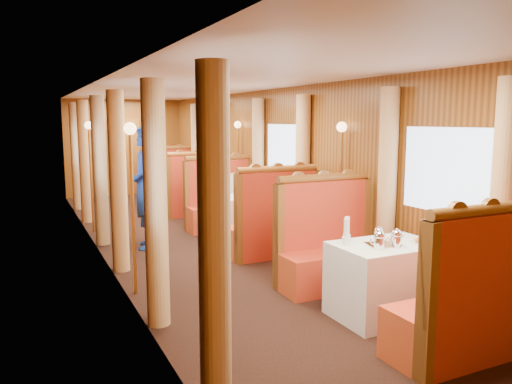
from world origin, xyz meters
TOP-DOWN VIEW (x-y plane):
  - floor at (0.00, 0.00)m, footprint 3.00×12.00m
  - ceiling at (0.00, 0.00)m, footprint 3.00×12.00m
  - wall_far at (0.00, 6.00)m, footprint 3.00×0.01m
  - wall_left at (-1.50, 0.00)m, footprint 0.01×12.00m
  - wall_right at (1.50, 0.00)m, footprint 0.01×12.00m
  - doorway_far at (0.00, 5.97)m, footprint 0.80×0.04m
  - table_near at (0.75, -3.50)m, footprint 1.05×0.72m
  - banquette_near_fwd at (0.75, -4.51)m, footprint 1.30×0.55m
  - banquette_near_aft at (0.75, -2.49)m, footprint 1.30×0.55m
  - table_mid at (0.75, 0.00)m, footprint 1.05×0.72m
  - banquette_mid_fwd at (0.75, -1.01)m, footprint 1.30×0.55m
  - banquette_mid_aft at (0.75, 1.01)m, footprint 1.30×0.55m
  - table_far at (0.75, 3.50)m, footprint 1.05×0.72m
  - banquette_far_fwd at (0.75, 2.49)m, footprint 1.30×0.55m
  - banquette_far_aft at (0.75, 4.51)m, footprint 1.30×0.55m
  - tea_tray at (0.67, -3.55)m, footprint 0.39×0.34m
  - teapot_left at (0.53, -3.64)m, footprint 0.19×0.16m
  - teapot_right at (0.73, -3.65)m, footprint 0.18×0.15m
  - teapot_back at (0.69, -3.44)m, footprint 0.18×0.16m
  - fruit_plate at (1.07, -3.63)m, footprint 0.22×0.22m
  - cup_inboard at (0.35, -3.36)m, footprint 0.08×0.08m
  - cup_outboard at (0.41, -3.29)m, footprint 0.08×0.08m
  - rose_vase_mid at (0.76, 0.01)m, footprint 0.06×0.06m
  - rose_vase_far at (0.74, 3.53)m, footprint 0.06×0.06m
  - window_left_near at (-1.49, -3.50)m, footprint 0.01×1.20m
  - curtain_left_near_a at (-1.38, -4.28)m, footprint 0.22×0.22m
  - curtain_left_near_b at (-1.38, -2.72)m, footprint 0.22×0.22m
  - window_right_near at (1.49, -3.50)m, footprint 0.01×1.20m
  - curtain_right_near_a at (1.38, -4.28)m, footprint 0.22×0.22m
  - curtain_right_near_b at (1.38, -2.72)m, footprint 0.22×0.22m
  - window_left_mid at (-1.49, 0.00)m, footprint 0.01×1.20m
  - curtain_left_mid_a at (-1.38, -0.78)m, footprint 0.22×0.22m
  - curtain_left_mid_b at (-1.38, 0.78)m, footprint 0.22×0.22m
  - window_right_mid at (1.49, 0.00)m, footprint 0.01×1.20m
  - curtain_right_mid_a at (1.38, -0.78)m, footprint 0.22×0.22m
  - curtain_right_mid_b at (1.38, 0.78)m, footprint 0.22×0.22m
  - window_left_far at (-1.49, 3.50)m, footprint 0.01×1.20m
  - curtain_left_far_a at (-1.38, 2.72)m, footprint 0.22×0.22m
  - curtain_left_far_b at (-1.38, 4.28)m, footprint 0.22×0.22m
  - window_right_far at (1.49, 3.50)m, footprint 0.01×1.20m
  - curtain_right_far_a at (1.38, 2.72)m, footprint 0.22×0.22m
  - curtain_right_far_b at (1.38, 4.28)m, footprint 0.22×0.22m
  - sconce_left_fore at (-1.40, -1.75)m, footprint 0.14×0.14m
  - sconce_right_fore at (1.40, -1.75)m, footprint 0.14×0.14m
  - sconce_left_aft at (-1.40, 1.75)m, footprint 0.14×0.14m
  - sconce_right_aft at (1.40, 1.75)m, footprint 0.14×0.14m
  - steward at (-0.79, 0.26)m, footprint 0.59×0.77m
  - passenger at (0.75, 0.79)m, footprint 0.40×0.44m

SIDE VIEW (x-z plane):
  - floor at x=0.00m, z-range -0.01..0.01m
  - table_near at x=0.75m, z-range 0.00..0.75m
  - table_mid at x=0.75m, z-range 0.00..0.75m
  - table_far at x=0.75m, z-range 0.00..0.75m
  - banquette_near_fwd at x=0.75m, z-range -0.25..1.09m
  - banquette_near_aft at x=0.75m, z-range -0.25..1.09m
  - banquette_mid_fwd at x=0.75m, z-range -0.25..1.09m
  - banquette_mid_aft at x=0.75m, z-range -0.25..1.09m
  - banquette_far_fwd at x=0.75m, z-range -0.25..1.09m
  - banquette_far_aft at x=0.75m, z-range -0.25..1.09m
  - passenger at x=0.75m, z-range 0.36..1.12m
  - tea_tray at x=0.67m, z-range 0.75..0.76m
  - fruit_plate at x=1.07m, z-range 0.74..0.80m
  - teapot_back at x=0.69m, z-range 0.75..0.87m
  - teapot_right at x=0.73m, z-range 0.75..0.89m
  - teapot_left at x=0.53m, z-range 0.75..0.89m
  - cup_inboard at x=0.35m, z-range 0.72..0.99m
  - cup_outboard at x=0.41m, z-range 0.72..0.99m
  - rose_vase_mid at x=0.76m, z-range 0.75..1.11m
  - rose_vase_far at x=0.74m, z-range 0.75..1.11m
  - steward at x=-0.79m, z-range 0.00..1.89m
  - doorway_far at x=0.00m, z-range 0.00..2.00m
  - curtain_left_near_a at x=-1.38m, z-range 0.00..2.35m
  - curtain_left_near_b at x=-1.38m, z-range 0.00..2.35m
  - curtain_right_near_a at x=1.38m, z-range 0.00..2.35m
  - curtain_right_near_b at x=1.38m, z-range 0.00..2.35m
  - curtain_left_mid_a at x=-1.38m, z-range 0.00..2.35m
  - curtain_left_mid_b at x=-1.38m, z-range 0.00..2.35m
  - curtain_right_mid_a at x=1.38m, z-range 0.00..2.35m
  - curtain_right_mid_b at x=1.38m, z-range 0.00..2.35m
  - curtain_left_far_a at x=-1.38m, z-range 0.00..2.35m
  - curtain_left_far_b at x=-1.38m, z-range 0.00..2.35m
  - curtain_right_far_a at x=1.38m, z-range 0.00..2.35m
  - curtain_right_far_b at x=1.38m, z-range 0.00..2.35m
  - wall_far at x=0.00m, z-range 0.00..2.50m
  - wall_left at x=-1.50m, z-range 0.00..2.50m
  - wall_right at x=1.50m, z-range 0.00..2.50m
  - sconce_left_fore at x=-1.40m, z-range 0.41..2.36m
  - sconce_right_fore at x=1.40m, z-range 0.41..2.36m
  - sconce_left_aft at x=-1.40m, z-range 0.41..2.36m
  - sconce_right_aft at x=1.40m, z-range 0.41..2.36m
  - window_left_near at x=-1.49m, z-range 1.00..1.90m
  - window_right_near at x=1.49m, z-range 1.00..1.90m
  - window_left_mid at x=-1.49m, z-range 1.00..1.90m
  - window_right_mid at x=1.49m, z-range 1.00..1.90m
  - window_left_far at x=-1.49m, z-range 1.00..1.90m
  - window_right_far at x=1.49m, z-range 1.00..1.90m
  - ceiling at x=0.00m, z-range 2.49..2.51m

